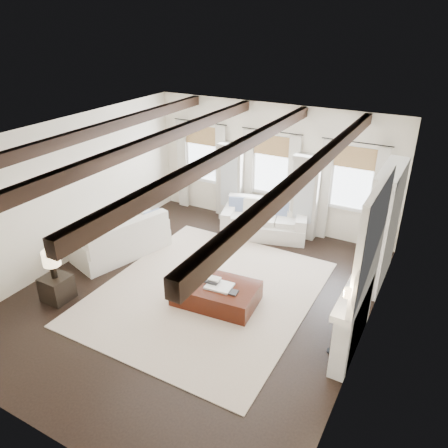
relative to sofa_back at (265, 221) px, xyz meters
The scene contains 16 objects.
ground 3.14m from the sofa_back, 92.50° to the right, with size 7.50×7.50×0.00m, color black.
room_shell 2.76m from the sofa_back, 74.59° to the right, with size 6.54×7.54×3.22m.
area_rug 2.98m from the sofa_back, 89.46° to the right, with size 4.07×4.72×0.02m, color beige.
sofa_back is the anchor object (origin of this frame).
sofa_left 3.56m from the sofa_back, 133.97° to the right, with size 1.58×2.38×0.94m.
ottoman 3.17m from the sofa_back, 83.32° to the right, with size 1.59×0.99×0.42m, color black.
tray 3.21m from the sofa_back, 81.77° to the right, with size 0.50×0.38×0.04m, color white.
book_lower 3.16m from the sofa_back, 84.87° to the right, with size 0.26×0.20×0.04m, color #262628.
book_upper 3.13m from the sofa_back, 84.24° to the right, with size 0.22×0.17×0.03m, color beige.
book_loose 3.32m from the sofa_back, 76.97° to the right, with size 0.24×0.18×0.03m, color #262628.
side_table_front 5.17m from the sofa_back, 118.27° to the right, with size 0.51×0.51×0.51m, color black.
lamp_front 5.20m from the sofa_back, 118.27° to the right, with size 0.34×0.34×0.58m.
side_table_back 1.35m from the sofa_back, 153.07° to the left, with size 0.36×0.36×0.54m, color black.
lamp_back 1.46m from the sofa_back, 153.07° to the left, with size 0.32×0.32×0.55m.
candlestick_near 4.39m from the sofa_back, 50.98° to the right, with size 0.16×0.16×0.81m.
candlestick_far 4.07m from the sofa_back, 47.25° to the right, with size 0.16×0.16×0.81m.
Camera 1 is at (4.04, -6.14, 5.19)m, focal length 35.00 mm.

